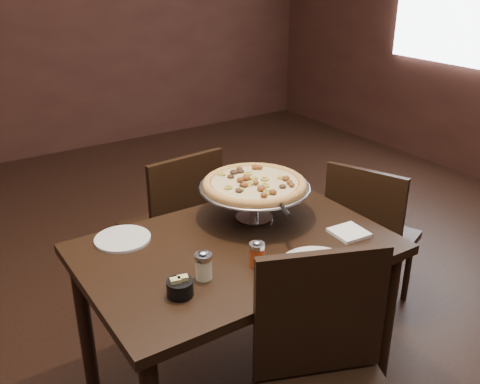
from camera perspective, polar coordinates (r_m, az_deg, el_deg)
room at (r=1.88m, az=1.30°, el=13.95°), size 6.04×7.04×2.84m
dining_table at (r=2.09m, az=-0.39°, el=-7.93°), size 1.16×0.78×0.72m
pizza_stand at (r=2.17m, az=1.56°, el=0.82°), size 0.46×0.46×0.19m
parmesan_shaker at (r=1.82m, az=-3.91°, el=-7.83°), size 0.06×0.06×0.11m
pepper_flake_shaker at (r=1.89m, az=1.82°, el=-6.60°), size 0.06×0.06×0.10m
packet_caddy at (r=1.75m, az=-6.43°, el=-10.09°), size 0.09×0.09×0.07m
napkin_stack at (r=2.15m, az=11.55°, el=-4.26°), size 0.14×0.14×0.01m
plate_left at (r=2.12m, az=-12.41°, el=-4.89°), size 0.22×0.22×0.01m
plate_near at (r=1.91m, az=8.31°, el=-7.86°), size 0.27×0.27×0.01m
serving_spatula at (r=1.97m, az=4.78°, el=-1.99°), size 0.13×0.13×0.02m
chair_far at (r=2.75m, az=-6.84°, el=-3.37°), size 0.44×0.44×0.87m
chair_side at (r=2.75m, az=13.55°, el=-4.38°), size 0.51×0.51×0.84m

